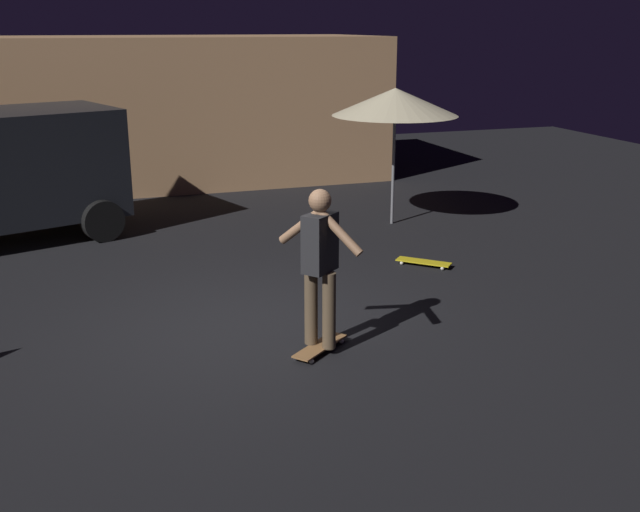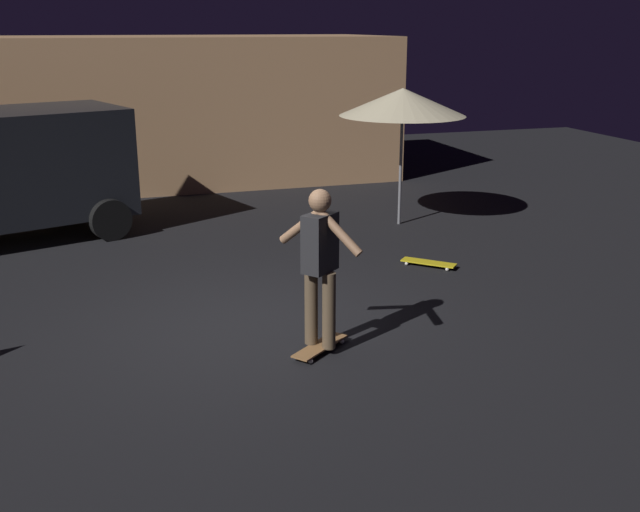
# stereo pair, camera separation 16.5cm
# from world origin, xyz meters

# --- Properties ---
(ground_plane) EXTENTS (28.00, 28.00, 0.00)m
(ground_plane) POSITION_xyz_m (0.00, 0.00, 0.00)
(ground_plane) COLOR black
(low_building) EXTENTS (10.24, 3.87, 3.06)m
(low_building) POSITION_xyz_m (-0.06, 9.12, 1.53)
(low_building) COLOR #AD7F56
(low_building) RESTS_ON ground_plane
(patio_umbrella) EXTENTS (2.10, 2.10, 2.30)m
(patio_umbrella) POSITION_xyz_m (3.49, 3.76, 2.07)
(patio_umbrella) COLOR slate
(patio_umbrella) RESTS_ON ground_plane
(skateboard_ridden) EXTENTS (0.73, 0.65, 0.07)m
(skateboard_ridden) POSITION_xyz_m (0.58, -0.93, 0.06)
(skateboard_ridden) COLOR olive
(skateboard_ridden) RESTS_ON ground_plane
(skateboard_spare) EXTENTS (0.70, 0.69, 0.07)m
(skateboard_spare) POSITION_xyz_m (2.94, 1.39, 0.06)
(skateboard_spare) COLOR gold
(skateboard_spare) RESTS_ON ground_plane
(skater) EXTENTS (0.69, 0.82, 1.67)m
(skater) POSITION_xyz_m (0.58, -0.93, 1.04)
(skater) COLOR brown
(skater) RESTS_ON skateboard_ridden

